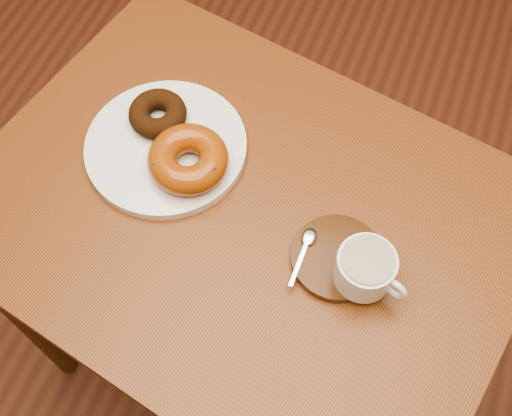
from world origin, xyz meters
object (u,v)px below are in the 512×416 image
(saucer, at_px, (337,258))
(coffee_cup, at_px, (366,268))
(cafe_table, at_px, (245,245))
(donut_plate, at_px, (166,147))

(saucer, xyz_separation_m, coffee_cup, (0.04, -0.02, 0.04))
(cafe_table, xyz_separation_m, donut_plate, (-0.15, 0.06, 0.13))
(donut_plate, xyz_separation_m, coffee_cup, (0.35, -0.10, 0.04))
(cafe_table, height_order, coffee_cup, coffee_cup)
(cafe_table, height_order, saucer, saucer)
(cafe_table, xyz_separation_m, coffee_cup, (0.20, -0.05, 0.17))
(cafe_table, distance_m, saucer, 0.20)
(cafe_table, relative_size, saucer, 6.99)
(cafe_table, xyz_separation_m, saucer, (0.15, -0.03, 0.13))
(saucer, height_order, coffee_cup, coffee_cup)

